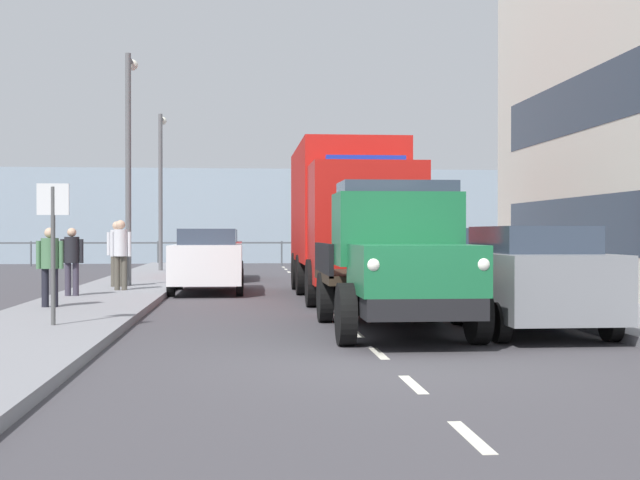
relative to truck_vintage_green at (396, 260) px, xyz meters
The scene contains 19 objects.
ground_plane 8.98m from the truck_vintage_green, 86.01° to the right, with size 80.00×80.00×0.00m, color #423F44.
sidewalk_left 9.99m from the truck_vintage_green, 116.54° to the right, with size 2.64×40.33×0.15m, color gray.
sidewalk_right 10.60m from the truck_vintage_green, 57.42° to the right, with size 2.64×40.33×0.15m, color gray.
road_centreline_markings 8.53m from the truck_vintage_green, 85.79° to the right, with size 0.12×36.84×0.01m.
sea_horizon 32.08m from the truck_vintage_green, 88.89° to the right, with size 80.00×0.80×5.00m, color #8C9EAD.
seawall_railing 28.46m from the truck_vintage_green, 88.75° to the right, with size 28.08×0.08×1.20m.
truck_vintage_green is the anchor object (origin of this frame).
lorry_cargo_red 7.93m from the truck_vintage_green, 91.54° to the right, with size 2.58×8.20×3.87m.
car_grey_kerbside_near 2.18m from the truck_vintage_green, behind, with size 1.86×4.16×1.72m.
car_teal_kerbside_1 6.36m from the truck_vintage_green, 109.93° to the right, with size 1.85×4.42×1.72m.
car_white_oppositeside_0 10.33m from the truck_vintage_green, 70.74° to the right, with size 1.92×4.37×1.72m.
car_red_oppositeside_1 16.36m from the truck_vintage_green, 77.98° to the right, with size 1.86×4.34×1.72m.
pedestrian_strolling 7.31m from the truck_vintage_green, 31.31° to the right, with size 0.53×0.34×1.57m.
pedestrian_near_railing 9.37m from the truck_vintage_green, 46.76° to the right, with size 0.53×0.34×1.58m.
pedestrian_by_lamp 10.33m from the truck_vintage_green, 57.37° to the right, with size 0.53×0.34×1.79m.
pedestrian_with_bag 11.73m from the truck_vintage_green, 59.91° to the right, with size 0.53×0.34×1.78m.
lamp_post_promenade 12.51m from the truck_vintage_green, 62.45° to the right, with size 0.32×1.14×6.45m.
lamp_post_far 21.27m from the truck_vintage_green, 74.39° to the right, with size 0.32×1.14×6.09m.
street_sign 5.48m from the truck_vintage_green, ahead, with size 0.50×0.07×2.25m.
Camera 1 is at (1.78, 10.52, 1.62)m, focal length 47.99 mm.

